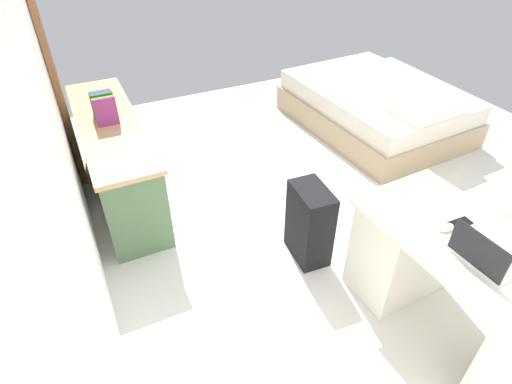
% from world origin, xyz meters
% --- Properties ---
extents(ground_plane, '(5.69, 5.69, 0.00)m').
position_xyz_m(ground_plane, '(0.00, 0.00, 0.00)').
color(ground_plane, silver).
extents(wall_back, '(4.69, 0.10, 2.62)m').
position_xyz_m(wall_back, '(0.00, 2.11, 1.31)').
color(wall_back, white).
rests_on(wall_back, ground_plane).
extents(door_wooden, '(0.88, 0.05, 2.04)m').
position_xyz_m(door_wooden, '(1.80, 2.03, 1.02)').
color(door_wooden, brown).
rests_on(door_wooden, ground_plane).
extents(desk, '(1.47, 0.73, 0.73)m').
position_xyz_m(desk, '(-1.32, 0.21, 0.38)').
color(desk, silver).
rests_on(desk, ground_plane).
extents(credenza, '(1.80, 0.48, 0.73)m').
position_xyz_m(credenza, '(1.07, 1.73, 0.36)').
color(credenza, '#4C6B47').
rests_on(credenza, ground_plane).
extents(bed, '(1.98, 1.51, 0.58)m').
position_xyz_m(bed, '(1.11, -1.10, 0.24)').
color(bed, tan).
rests_on(bed, ground_plane).
extents(suitcase_black, '(0.38, 0.25, 0.60)m').
position_xyz_m(suitcase_black, '(-0.31, 0.63, 0.30)').
color(suitcase_black, black).
rests_on(suitcase_black, ground_plane).
extents(laptop, '(0.32, 0.24, 0.21)m').
position_xyz_m(laptop, '(-1.35, 0.29, 0.78)').
color(laptop, silver).
rests_on(laptop, desk).
extents(computer_mouse, '(0.06, 0.10, 0.03)m').
position_xyz_m(computer_mouse, '(-1.08, 0.26, 0.75)').
color(computer_mouse, white).
rests_on(computer_mouse, desk).
extents(cell_phone_by_mouse, '(0.07, 0.14, 0.01)m').
position_xyz_m(cell_phone_by_mouse, '(-1.08, 0.14, 0.74)').
color(cell_phone_by_mouse, black).
rests_on(cell_phone_by_mouse, desk).
extents(book_row, '(0.27, 0.17, 0.24)m').
position_xyz_m(book_row, '(1.11, 1.73, 0.84)').
color(book_row, '#852F6C').
rests_on(book_row, credenza).
extents(figurine_small, '(0.08, 0.08, 0.11)m').
position_xyz_m(figurine_small, '(1.43, 1.73, 0.78)').
color(figurine_small, '#4C7FBF').
rests_on(figurine_small, credenza).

